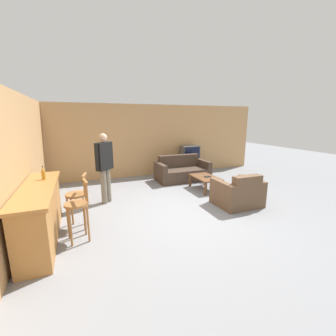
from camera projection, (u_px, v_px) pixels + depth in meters
ground_plane at (187, 212)px, 5.18m from camera, size 24.00×24.00×0.00m
wall_back at (143, 141)px, 8.23m from camera, size 9.40×0.08×2.60m
wall_left at (28, 156)px, 4.93m from camera, size 0.08×8.68×2.60m
bar_counter at (41, 213)px, 3.90m from camera, size 0.55×2.27×0.98m
bar_chair_near at (78, 208)px, 3.85m from camera, size 0.46×0.46×1.07m
bar_chair_mid at (78, 199)px, 4.33m from camera, size 0.48×0.48×1.07m
couch_far at (182, 171)px, 7.81m from camera, size 1.80×0.92×0.84m
armchair_near at (238, 194)px, 5.50m from camera, size 1.03×0.88×0.82m
coffee_table at (205, 178)px, 6.72m from camera, size 0.62×1.01×0.40m
tv_unit at (189, 166)px, 8.75m from camera, size 1.03×0.51×0.55m
tv at (190, 153)px, 8.63m from camera, size 0.69×0.43×0.54m
bottle at (43, 174)px, 4.21m from camera, size 0.07×0.07×0.26m
book_on_table at (207, 176)px, 6.68m from camera, size 0.18×0.13×0.02m
person_by_window at (105, 164)px, 5.55m from camera, size 0.46×0.44×1.75m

